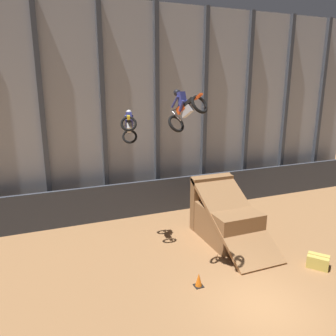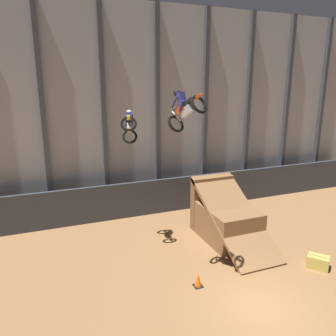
{
  "view_description": "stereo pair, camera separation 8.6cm",
  "coord_description": "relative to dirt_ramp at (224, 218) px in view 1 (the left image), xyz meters",
  "views": [
    {
      "loc": [
        -7.09,
        -8.36,
        7.95
      ],
      "look_at": [
        -1.52,
        5.55,
        4.1
      ],
      "focal_mm": 35.0,
      "sensor_mm": 36.0,
      "label": 1
    },
    {
      "loc": [
        -7.01,
        -8.39,
        7.95
      ],
      "look_at": [
        -1.52,
        5.55,
        4.1
      ],
      "focal_mm": 35.0,
      "sensor_mm": 36.0,
      "label": 2
    }
  ],
  "objects": [
    {
      "name": "rider_bike_left_air",
      "position": [
        -4.79,
        0.92,
        5.0
      ],
      "size": [
        1.17,
        1.8,
        1.67
      ],
      "rotation": [
        -0.57,
        0.0,
        -0.29
      ],
      "color": "black"
    },
    {
      "name": "rider_bike_right_air",
      "position": [
        -3.64,
        -2.78,
        6.0
      ],
      "size": [
        1.28,
        1.81,
        1.67
      ],
      "rotation": [
        -0.59,
        0.0,
        0.37
      ],
      "color": "black"
    },
    {
      "name": "dirt_ramp",
      "position": [
        0.0,
        0.0,
        0.0
      ],
      "size": [
        2.45,
        5.22,
        3.14
      ],
      "color": "olive",
      "rests_on": "ground_plane"
    },
    {
      "name": "hay_bale_trackside",
      "position": [
        2.31,
        -4.22,
        -0.79
      ],
      "size": [
        1.03,
        1.08,
        0.57
      ],
      "rotation": [
        0.0,
        0.0,
        2.24
      ],
      "color": "#CCB751",
      "rests_on": "ground_plane"
    },
    {
      "name": "ground_plane",
      "position": [
        -1.68,
        -5.52,
        -1.07
      ],
      "size": [
        60.0,
        60.0,
        0.0
      ],
      "primitive_type": "plane",
      "color": "#996B42"
    },
    {
      "name": "lower_barrier",
      "position": [
        -1.68,
        4.45,
        0.03
      ],
      "size": [
        31.36,
        0.2,
        2.19
      ],
      "color": "#383D47",
      "rests_on": "ground_plane"
    },
    {
      "name": "traffic_cone_near_ramp",
      "position": [
        -3.28,
        -3.52,
        -0.79
      ],
      "size": [
        0.36,
        0.36,
        0.58
      ],
      "color": "black",
      "rests_on": "ground_plane"
    },
    {
      "name": "arena_back_wall",
      "position": [
        -1.68,
        5.87,
        5.26
      ],
      "size": [
        32.0,
        0.4,
        12.66
      ],
      "color": "#A3A8B2",
      "rests_on": "ground_plane"
    },
    {
      "name": "traffic_cone_arena_edge",
      "position": [
        1.82,
        -1.11,
        -0.79
      ],
      "size": [
        0.36,
        0.36,
        0.58
      ],
      "color": "black",
      "rests_on": "ground_plane"
    }
  ]
}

